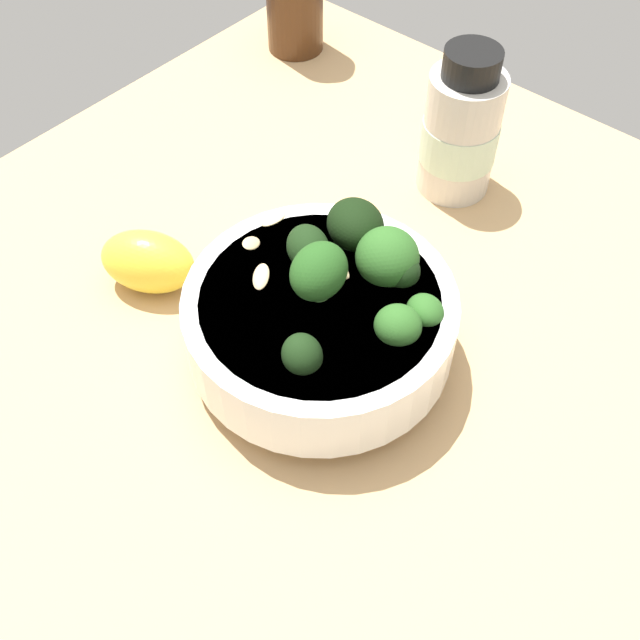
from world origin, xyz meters
The scene contains 4 objects.
ground_plane centered at (0.00, 0.00, -1.75)cm, with size 63.56×63.56×3.49cm, color tan.
bowl_of_broccoli centered at (3.50, -4.70, 4.23)cm, with size 17.89×18.36×11.06cm.
lemon_wedge centered at (-10.47, -8.25, 2.47)cm, with size 7.01×4.27×4.94cm, color yellow.
bottle_tall centered at (0.34, 15.87, 5.51)cm, with size 6.15×6.15×12.54cm.
Camera 1 is at (24.42, -29.39, 43.55)cm, focal length 43.45 mm.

